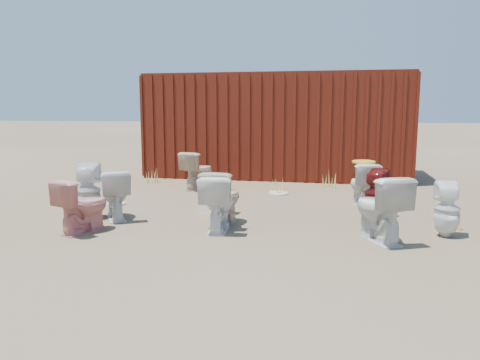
% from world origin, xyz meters
% --- Properties ---
extents(ground, '(100.00, 100.00, 0.00)m').
position_xyz_m(ground, '(0.00, 0.00, 0.00)').
color(ground, brown).
rests_on(ground, ground).
extents(shipping_container, '(6.00, 2.40, 2.40)m').
position_xyz_m(shipping_container, '(0.00, 5.20, 1.20)').
color(shipping_container, '#4B1A0C').
rests_on(shipping_container, ground).
extents(toilet_front_a, '(0.73, 0.82, 0.73)m').
position_xyz_m(toilet_front_a, '(-1.75, 0.04, 0.37)').
color(toilet_front_a, silver).
rests_on(toilet_front_a, ground).
extents(toilet_front_pink, '(0.63, 0.80, 0.72)m').
position_xyz_m(toilet_front_pink, '(-1.82, -0.74, 0.36)').
color(toilet_front_pink, '#E08A81').
rests_on(toilet_front_pink, ground).
extents(toilet_front_c, '(0.48, 0.77, 0.75)m').
position_xyz_m(toilet_front_c, '(-0.12, -0.28, 0.37)').
color(toilet_front_c, white).
rests_on(toilet_front_c, ground).
extents(toilet_front_maroon, '(0.44, 0.44, 0.73)m').
position_xyz_m(toilet_front_maroon, '(1.99, 0.90, 0.36)').
color(toilet_front_maroon, '#5F1110').
rests_on(toilet_front_maroon, ground).
extents(toilet_front_e, '(0.77, 0.93, 0.82)m').
position_xyz_m(toilet_front_e, '(1.93, -0.39, 0.41)').
color(toilet_front_e, silver).
rests_on(toilet_front_e, ground).
extents(toilet_back_a, '(0.46, 0.47, 0.82)m').
position_xyz_m(toilet_back_a, '(-2.16, -0.01, 0.41)').
color(toilet_back_a, white).
rests_on(toilet_back_a, ground).
extents(toilet_back_beige_left, '(0.50, 0.79, 0.77)m').
position_xyz_m(toilet_back_beige_left, '(-0.13, 0.01, 0.38)').
color(toilet_back_beige_left, '#C1AB8D').
rests_on(toilet_back_beige_left, ground).
extents(toilet_back_beige_right, '(0.65, 0.85, 0.76)m').
position_xyz_m(toilet_back_beige_right, '(-1.30, 2.74, 0.38)').
color(toilet_back_beige_right, beige).
rests_on(toilet_back_beige_right, ground).
extents(toilet_back_yellowlid, '(0.56, 0.79, 0.74)m').
position_xyz_m(toilet_back_yellowlid, '(1.85, 1.68, 0.37)').
color(toilet_back_yellowlid, white).
rests_on(toilet_back_yellowlid, ground).
extents(toilet_back_e, '(0.33, 0.34, 0.70)m').
position_xyz_m(toilet_back_e, '(2.79, -0.01, 0.35)').
color(toilet_back_e, white).
rests_on(toilet_back_e, ground).
extents(yellow_lid, '(0.37, 0.47, 0.02)m').
position_xyz_m(yellow_lid, '(1.85, 1.68, 0.75)').
color(yellow_lid, gold).
rests_on(yellow_lid, toilet_back_yellowlid).
extents(loose_tank, '(0.52, 0.26, 0.35)m').
position_xyz_m(loose_tank, '(-0.38, 0.73, 0.17)').
color(loose_tank, white).
rests_on(loose_tank, ground).
extents(loose_lid_near, '(0.51, 0.59, 0.02)m').
position_xyz_m(loose_lid_near, '(0.34, 2.58, 0.01)').
color(loose_lid_near, beige).
rests_on(loose_lid_near, ground).
extents(loose_lid_far, '(0.55, 0.59, 0.02)m').
position_xyz_m(loose_lid_far, '(-2.26, 1.03, 0.01)').
color(loose_lid_far, '#C2AA8D').
rests_on(loose_lid_far, ground).
extents(weed_clump_a, '(0.36, 0.36, 0.29)m').
position_xyz_m(weed_clump_a, '(-2.54, 3.30, 0.14)').
color(weed_clump_a, '#CCB551').
rests_on(weed_clump_a, ground).
extents(weed_clump_b, '(0.32, 0.32, 0.28)m').
position_xyz_m(weed_clump_b, '(0.29, 2.66, 0.14)').
color(weed_clump_b, '#CCB551').
rests_on(weed_clump_b, ground).
extents(weed_clump_c, '(0.36, 0.36, 0.32)m').
position_xyz_m(weed_clump_c, '(2.44, 3.06, 0.16)').
color(weed_clump_c, '#CCB551').
rests_on(weed_clump_c, ground).
extents(weed_clump_d, '(0.30, 0.30, 0.23)m').
position_xyz_m(weed_clump_d, '(-0.89, 3.50, 0.11)').
color(weed_clump_d, '#CCB551').
rests_on(weed_clump_d, ground).
extents(weed_clump_e, '(0.34, 0.34, 0.32)m').
position_xyz_m(weed_clump_e, '(1.31, 3.50, 0.16)').
color(weed_clump_e, '#CCB551').
rests_on(weed_clump_e, ground).
extents(weed_clump_f, '(0.28, 0.28, 0.27)m').
position_xyz_m(weed_clump_f, '(2.93, 0.42, 0.14)').
color(weed_clump_f, '#CCB551').
rests_on(weed_clump_f, ground).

